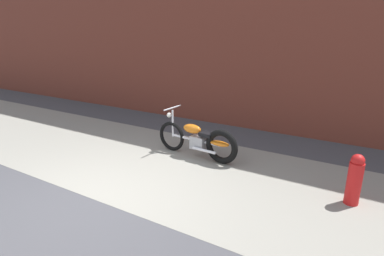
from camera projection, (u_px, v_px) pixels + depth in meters
ground_plane at (95, 200)px, 5.00m from camera, size 80.00×80.00×0.00m
sidewalk_slab at (159, 162)px, 6.44m from camera, size 36.00×3.50×0.01m
brick_building_wall at (231, 11)px, 8.33m from camera, size 36.00×0.50×6.31m
motorcycle_orange at (201, 141)px, 6.55m from camera, size 2.01×0.58×1.03m
fire_hydrant at (355, 179)px, 4.78m from camera, size 0.22×0.22×0.84m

